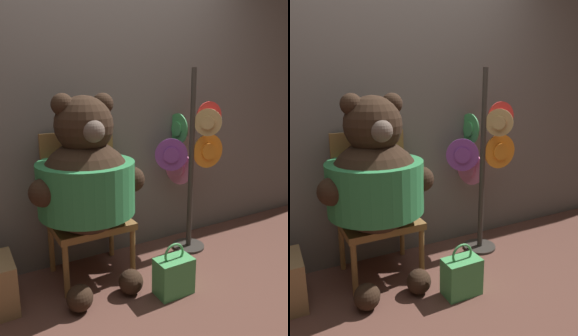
{
  "view_description": "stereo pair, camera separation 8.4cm",
  "coord_description": "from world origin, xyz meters",
  "views": [
    {
      "loc": [
        -0.91,
        -1.8,
        1.38
      ],
      "look_at": [
        0.29,
        0.3,
        0.79
      ],
      "focal_mm": 35.0,
      "sensor_mm": 36.0,
      "label": 1
    },
    {
      "loc": [
        -0.84,
        -1.84,
        1.38
      ],
      "look_at": [
        0.29,
        0.3,
        0.79
      ],
      "focal_mm": 35.0,
      "sensor_mm": 36.0,
      "label": 2
    }
  ],
  "objects": [
    {
      "name": "ground_plane",
      "position": [
        0.0,
        0.0,
        0.0
      ],
      "size": [
        14.0,
        14.0,
        0.0
      ],
      "primitive_type": "plane",
      "color": "brown"
    },
    {
      "name": "handbag_on_ground",
      "position": [
        0.25,
        -0.16,
        0.14
      ],
      "size": [
        0.25,
        0.16,
        0.37
      ],
      "color": "#479E56",
      "rests_on": "ground_plane"
    },
    {
      "name": "teddy_bear",
      "position": [
        -0.18,
        0.27,
        0.76
      ],
      "size": [
        0.81,
        0.71,
        1.35
      ],
      "color": "black",
      "rests_on": "ground_plane"
    },
    {
      "name": "chair",
      "position": [
        -0.15,
        0.44,
        0.55
      ],
      "size": [
        0.56,
        0.44,
        1.06
      ],
      "color": "olive",
      "rests_on": "ground_plane"
    },
    {
      "name": "hat_display_rack",
      "position": [
        0.78,
        0.37,
        0.8
      ],
      "size": [
        0.57,
        0.5,
        1.54
      ],
      "color": "#332D28",
      "rests_on": "ground_plane"
    },
    {
      "name": "wall_back",
      "position": [
        0.0,
        0.65,
        1.35
      ],
      "size": [
        8.0,
        0.1,
        2.69
      ],
      "color": "#66605B",
      "rests_on": "ground_plane"
    }
  ]
}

